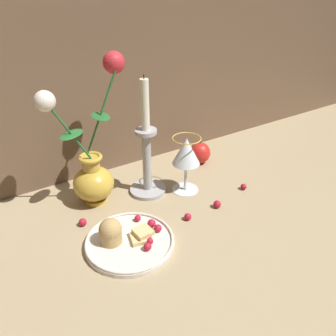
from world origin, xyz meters
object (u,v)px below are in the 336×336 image
at_px(vase, 92,165).
at_px(apple_beside_vase, 200,153).
at_px(wine_glass, 186,153).
at_px(plate_with_pastries, 126,239).
at_px(candlestick, 147,158).

relative_size(vase, apple_beside_vase, 4.63).
bearing_deg(wine_glass, apple_beside_vase, 39.12).
height_order(plate_with_pastries, candlestick, candlestick).
distance_m(plate_with_pastries, apple_beside_vase, 0.42).
height_order(wine_glass, candlestick, candlestick).
relative_size(plate_with_pastries, apple_beside_vase, 2.47).
height_order(candlestick, apple_beside_vase, candlestick).
relative_size(vase, candlestick, 1.15).
distance_m(wine_glass, apple_beside_vase, 0.19).
bearing_deg(apple_beside_vase, wine_glass, -140.88).
bearing_deg(plate_with_pastries, wine_glass, 24.94).
bearing_deg(candlestick, wine_glass, -28.86).
relative_size(plate_with_pastries, wine_glass, 1.24).
bearing_deg(apple_beside_vase, plate_with_pastries, -149.47).
relative_size(candlestick, apple_beside_vase, 4.02).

